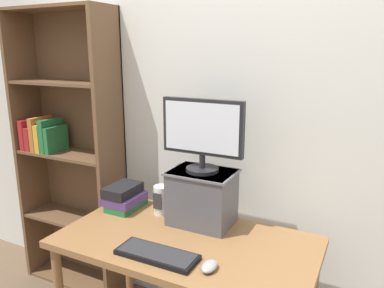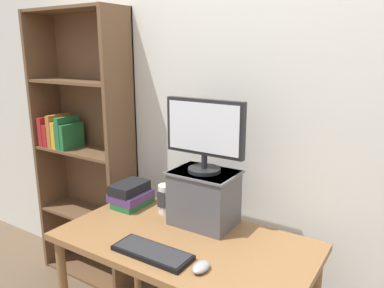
% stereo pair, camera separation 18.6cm
% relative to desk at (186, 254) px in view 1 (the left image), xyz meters
% --- Properties ---
extents(back_wall, '(7.00, 0.08, 2.60)m').
position_rel_desk_xyz_m(back_wall, '(0.00, 0.52, 0.62)').
color(back_wall, silver).
rests_on(back_wall, ground_plane).
extents(desk, '(1.31, 0.71, 0.77)m').
position_rel_desk_xyz_m(desk, '(0.00, 0.00, 0.00)').
color(desk, olive).
rests_on(desk, ground_plane).
extents(bookshelf_unit, '(0.79, 0.28, 1.98)m').
position_rel_desk_xyz_m(bookshelf_unit, '(-1.14, 0.37, 0.32)').
color(bookshelf_unit, brown).
rests_on(bookshelf_unit, ground_plane).
extents(riser_box, '(0.35, 0.27, 0.30)m').
position_rel_desk_xyz_m(riser_box, '(-0.01, 0.20, 0.25)').
color(riser_box, '#515156').
rests_on(riser_box, desk).
extents(computer_monitor, '(0.45, 0.18, 0.39)m').
position_rel_desk_xyz_m(computer_monitor, '(-0.01, 0.20, 0.61)').
color(computer_monitor, black).
rests_on(computer_monitor, riser_box).
extents(keyboard, '(0.39, 0.15, 0.02)m').
position_rel_desk_xyz_m(keyboard, '(-0.04, -0.21, 0.10)').
color(keyboard, black).
rests_on(keyboard, desk).
extents(computer_mouse, '(0.06, 0.10, 0.04)m').
position_rel_desk_xyz_m(computer_mouse, '(0.22, -0.20, 0.11)').
color(computer_mouse, '#99999E').
rests_on(computer_mouse, desk).
extents(book_stack, '(0.19, 0.25, 0.15)m').
position_rel_desk_xyz_m(book_stack, '(-0.51, 0.17, 0.16)').
color(book_stack, '#236B38').
rests_on(book_stack, desk).
extents(desk_speaker, '(0.09, 0.10, 0.17)m').
position_rel_desk_xyz_m(desk_speaker, '(-0.27, 0.21, 0.17)').
color(desk_speaker, silver).
rests_on(desk_speaker, desk).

